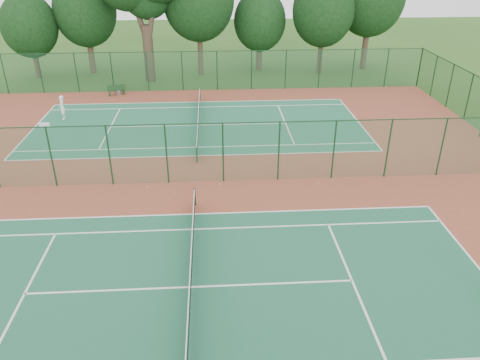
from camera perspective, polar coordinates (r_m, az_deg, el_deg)
The scene contains 16 objects.
ground at distance 26.43m, azimuth -5.35°, elevation -0.21°, with size 120.00×120.00×0.00m, color #2D571B.
red_pad at distance 26.42m, azimuth -5.35°, elevation -0.20°, with size 40.00×36.00×0.01m, color brown.
court_near at distance 18.90m, azimuth -5.94°, elevation -12.86°, with size 23.77×10.97×0.01m, color #1D5D3F.
court_far at distance 34.65m, azimuth -5.04°, elevation 6.69°, with size 23.77×10.97×0.01m, color #216B49.
fence_north at distance 42.74m, azimuth -4.93°, elevation 13.13°, with size 40.00×0.09×3.50m.
fence_divider at distance 25.66m, azimuth -5.52°, elevation 3.28°, with size 40.00×0.09×3.50m.
tennis_net_near at distance 18.56m, azimuth -6.02°, elevation -11.61°, with size 0.10×12.90×0.97m.
tennis_net_far at distance 34.47m, azimuth -5.07°, elevation 7.51°, with size 0.10×12.90×0.97m.
player_far at distance 37.91m, azimuth -20.86°, elevation 8.28°, with size 0.66×0.43×1.81m, color white.
trash_bin at distance 43.02m, azimuth -14.59°, elevation 10.62°, with size 0.46×0.46×0.84m, color slate.
bench at distance 42.79m, azimuth -14.82°, elevation 10.61°, with size 1.62×0.95×0.96m.
kit_bag at distance 37.02m, azimuth -22.72°, elevation 6.22°, with size 0.72×0.27×0.27m, color white.
stray_ball_a at distance 25.99m, azimuth -2.46°, elevation -0.50°, with size 0.07×0.07×0.07m, color #C8EA36.
stray_ball_b at distance 26.33m, azimuth 9.46°, elevation -0.49°, with size 0.07×0.07×0.07m, color #BACA2F.
stray_ball_c at distance 26.19m, azimuth -11.24°, elevation -0.80°, with size 0.07×0.07×0.07m, color #C2E034.
evergreen_row at distance 49.22m, azimuth -4.15°, elevation 12.94°, with size 39.00×5.00×12.00m, color black, non-canonical shape.
Camera 1 is at (1.02, -23.44, 12.16)m, focal length 35.00 mm.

